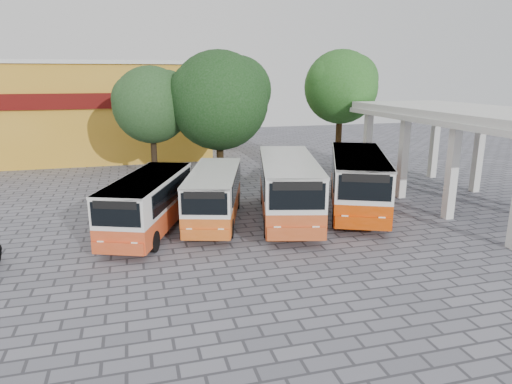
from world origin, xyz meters
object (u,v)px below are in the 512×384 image
object	(u,v)px
bus_far_right	(358,179)
bus_centre_right	(288,185)
bus_centre_left	(214,193)
bus_far_left	(148,201)

from	to	relation	value
bus_far_right	bus_centre_right	bearing A→B (deg)	-151.88
bus_centre_left	bus_centre_right	world-z (taller)	bus_centre_right
bus_centre_left	bus_centre_right	distance (m)	3.75
bus_centre_left	bus_far_left	bearing A→B (deg)	-150.36
bus_far_left	bus_centre_right	xyz separation A→B (m)	(6.92, 0.23, 0.27)
bus_far_left	bus_centre_right	bearing A→B (deg)	23.40
bus_centre_left	bus_far_right	xyz separation A→B (m)	(7.73, -0.22, 0.30)
bus_far_left	bus_centre_left	size ratio (longest dim) A/B	1.02
bus_centre_right	bus_centre_left	bearing A→B (deg)	-173.65
bus_far_left	bus_centre_right	size ratio (longest dim) A/B	0.86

